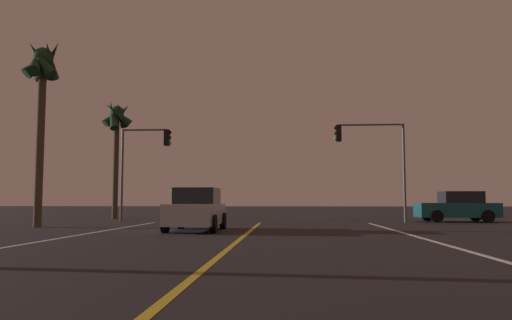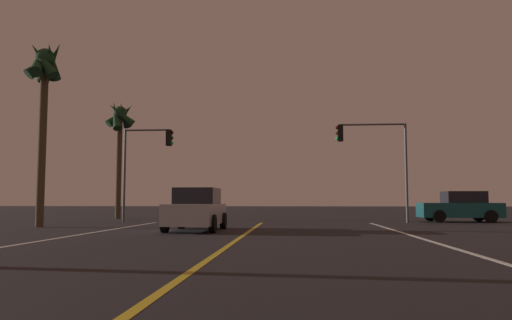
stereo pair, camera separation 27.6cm
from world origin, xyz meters
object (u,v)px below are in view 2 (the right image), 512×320
object	(u,v)px
car_crossing_side	(460,207)
traffic_light_near_left	(148,153)
traffic_light_near_right	(371,148)
car_oncoming	(196,210)
palm_tree_left_mid	(45,78)
palm_tree_left_far	(120,124)

from	to	relation	value
car_crossing_side	traffic_light_near_left	xyz separation A→B (m)	(-17.36, -1.30, 3.04)
car_crossing_side	traffic_light_near_right	bearing A→B (deg)	14.58
traffic_light_near_right	traffic_light_near_left	world-z (taller)	traffic_light_near_right
car_crossing_side	traffic_light_near_left	world-z (taller)	traffic_light_near_left
car_oncoming	palm_tree_left_mid	size ratio (longest dim) A/B	0.50
car_crossing_side	car_oncoming	bearing A→B (deg)	33.62
car_oncoming	traffic_light_near_right	distance (m)	11.43
traffic_light_near_left	palm_tree_left_mid	size ratio (longest dim) A/B	0.60
car_crossing_side	traffic_light_near_right	world-z (taller)	traffic_light_near_right
traffic_light_near_left	traffic_light_near_right	bearing A→B (deg)	-0.00
traffic_light_near_right	car_crossing_side	bearing A→B (deg)	-165.42
traffic_light_near_left	palm_tree_left_far	world-z (taller)	palm_tree_left_far
traffic_light_near_left	palm_tree_left_far	bearing A→B (deg)	126.18
car_crossing_side	palm_tree_left_far	size ratio (longest dim) A/B	0.54
traffic_light_near_right	palm_tree_left_mid	distance (m)	16.81
traffic_light_near_right	palm_tree_left_far	world-z (taller)	palm_tree_left_far
car_crossing_side	palm_tree_left_mid	world-z (taller)	palm_tree_left_mid
traffic_light_near_right	palm_tree_left_mid	bearing A→B (deg)	19.14
traffic_light_near_left	palm_tree_left_mid	xyz separation A→B (m)	(-3.30, -5.43, 2.98)
palm_tree_left_mid	traffic_light_near_left	bearing A→B (deg)	58.76
car_oncoming	traffic_light_near_left	size ratio (longest dim) A/B	0.83
palm_tree_left_mid	palm_tree_left_far	world-z (taller)	palm_tree_left_mid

